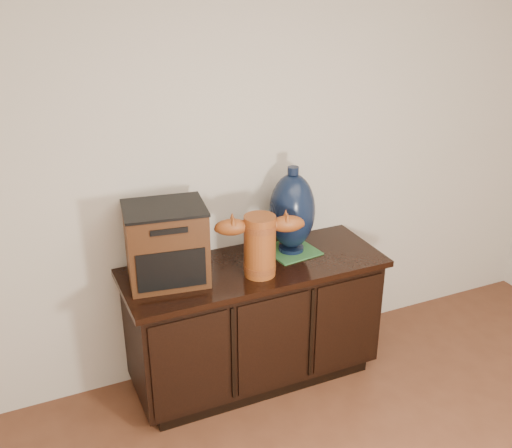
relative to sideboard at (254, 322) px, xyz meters
name	(u,v)px	position (x,y,z in m)	size (l,w,h in m)	color
sideboard	(254,322)	(0.00, 0.00, 0.00)	(1.46, 0.56, 0.75)	black
terracotta_vessel	(260,242)	(-0.01, -0.11, 0.56)	(0.47, 0.21, 0.34)	#92471A
tv_radio	(166,244)	(-0.47, 0.04, 0.57)	(0.45, 0.38, 0.41)	#3E200F
green_mat	(291,250)	(0.26, 0.07, 0.37)	(0.27, 0.27, 0.01)	#2D6431
lamp_base	(292,212)	(0.26, 0.07, 0.61)	(0.29, 0.29, 0.50)	black
spray_can	(284,233)	(0.25, 0.14, 0.46)	(0.06, 0.06, 0.18)	maroon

